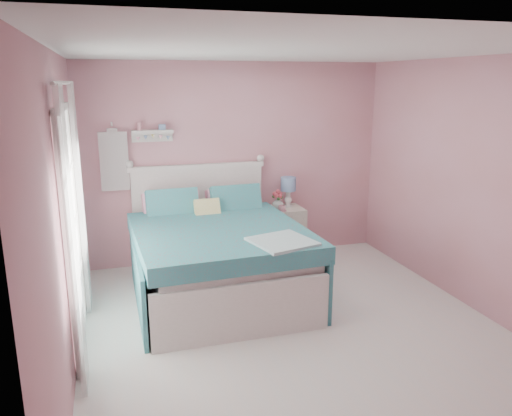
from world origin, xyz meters
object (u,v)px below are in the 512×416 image
nightstand (284,233)px  vase (278,203)px  bed (217,257)px  table_lamp (288,186)px  teacup (282,208)px

nightstand → vase: size_ratio=4.62×
bed → table_lamp: bed is taller
nightstand → table_lamp: bearing=35.1°
bed → teacup: 1.30m
teacup → nightstand: bearing=60.1°
bed → table_lamp: size_ratio=5.69×
bed → nightstand: bed is taller
bed → teacup: bearing=32.8°
bed → teacup: (1.03, 0.73, 0.31)m
table_lamp → vase: 0.27m
nightstand → table_lamp: (0.07, 0.05, 0.63)m
bed → vase: size_ratio=15.07×
vase → teacup: size_ratio=1.59×
table_lamp → vase: table_lamp is taller
nightstand → vase: bearing=175.0°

